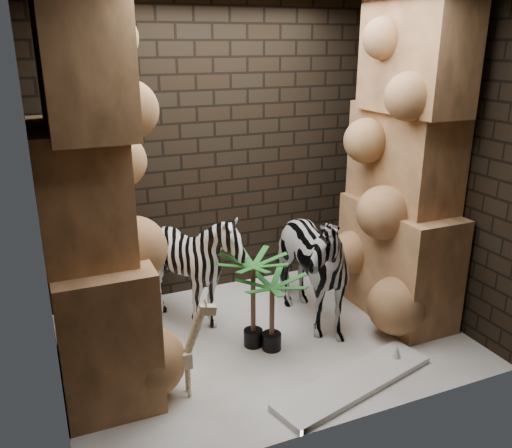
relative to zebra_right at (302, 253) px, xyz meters
name	(u,v)px	position (x,y,z in m)	size (l,w,h in m)	color
floor	(264,339)	(-0.45, -0.16, -0.72)	(3.50, 3.50, 0.00)	white
wall_back	(215,152)	(-0.45, 1.09, 0.78)	(3.50, 3.50, 0.00)	black
wall_front	(348,225)	(-0.45, -1.41, 0.78)	(3.50, 3.50, 0.00)	black
wall_left	(37,204)	(-2.20, -0.16, 0.78)	(3.00, 3.00, 0.00)	black
wall_right	(434,161)	(1.30, -0.16, 0.78)	(3.00, 3.00, 0.00)	black
rock_pillar_left	(89,198)	(-1.85, -0.16, 0.78)	(0.68, 1.30, 3.00)	tan
rock_pillar_right	(406,164)	(0.97, -0.16, 0.78)	(0.58, 1.25, 3.00)	tan
zebra_right	(302,253)	(0.00, 0.00, 0.00)	(0.66, 1.22, 1.44)	white
zebra_left	(193,272)	(-0.94, 0.39, -0.19)	(0.95, 1.18, 1.07)	white
giraffe_toy	(173,351)	(-1.42, -0.64, -0.32)	(0.41, 0.14, 0.80)	beige
palm_front	(253,302)	(-0.58, -0.21, -0.29)	(0.36, 0.36, 0.86)	#205624
palm_back	(272,314)	(-0.46, -0.33, -0.37)	(0.36, 0.36, 0.69)	#205624
surfboard	(354,382)	(-0.08, -1.06, -0.70)	(1.46, 0.36, 0.05)	white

